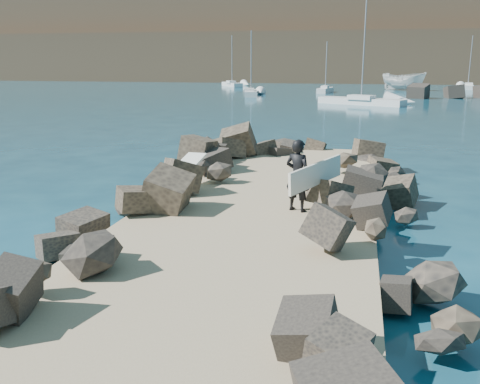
% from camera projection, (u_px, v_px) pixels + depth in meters
% --- Properties ---
extents(ground, '(800.00, 800.00, 0.00)m').
position_uv_depth(ground, '(249.00, 241.00, 13.19)').
color(ground, '#0F384C').
rests_on(ground, ground).
extents(jetty, '(6.00, 26.00, 0.60)m').
position_uv_depth(jetty, '(230.00, 259.00, 11.22)').
color(jetty, '#8C7759').
rests_on(jetty, ground).
extents(riprap_left, '(2.60, 22.00, 1.00)m').
position_uv_depth(riprap_left, '(112.00, 233.00, 12.26)').
color(riprap_left, black).
rests_on(riprap_left, ground).
extents(riprap_right, '(2.60, 22.00, 1.00)m').
position_uv_depth(riprap_right, '(372.00, 252.00, 11.04)').
color(riprap_right, black).
rests_on(riprap_right, ground).
extents(headland, '(360.00, 140.00, 32.00)m').
position_uv_depth(headland, '(390.00, 19.00, 158.86)').
color(headland, '#2D4919').
rests_on(headland, ground).
extents(surfboard_resting, '(0.82, 2.51, 0.08)m').
position_uv_depth(surfboard_resting, '(183.00, 173.00, 16.14)').
color(surfboard_resting, white).
rests_on(surfboard_resting, riprap_left).
extents(boat_imported, '(7.14, 5.66, 2.62)m').
position_uv_depth(boat_imported, '(404.00, 81.00, 77.95)').
color(boat_imported, silver).
rests_on(boat_imported, ground).
extents(surfer_with_board, '(1.42, 2.05, 1.84)m').
position_uv_depth(surfer_with_board, '(300.00, 175.00, 13.45)').
color(surfer_with_board, black).
rests_on(surfer_with_board, jetty).
extents(sailboat_b, '(2.02, 5.67, 6.86)m').
position_uv_depth(sailboat_b, '(325.00, 90.00, 72.48)').
color(sailboat_b, silver).
rests_on(sailboat_b, ground).
extents(sailboat_e, '(4.87, 6.72, 8.37)m').
position_uv_depth(sailboat_e, '(232.00, 84.00, 89.30)').
color(sailboat_e, silver).
rests_on(sailboat_e, ground).
extents(sailboat_a, '(2.65, 6.69, 7.94)m').
position_uv_depth(sailboat_a, '(251.00, 93.00, 66.15)').
color(sailboat_a, silver).
rests_on(sailboat_a, ground).
extents(sailboat_d, '(2.39, 6.75, 8.02)m').
position_uv_depth(sailboat_d, '(468.00, 87.00, 81.68)').
color(sailboat_d, silver).
rests_on(sailboat_d, ground).
extents(sailboat_c, '(8.70, 5.52, 10.35)m').
position_uv_depth(sailboat_c, '(361.00, 101.00, 53.12)').
color(sailboat_c, silver).
rests_on(sailboat_c, ground).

